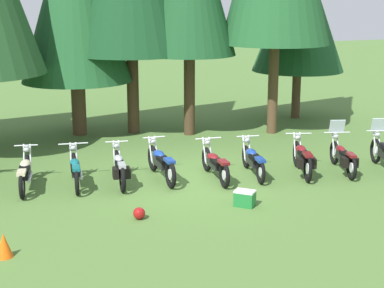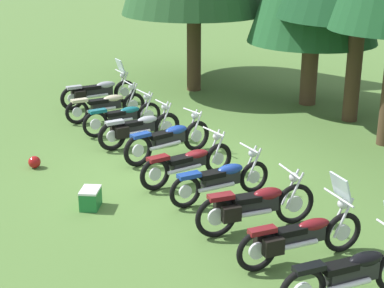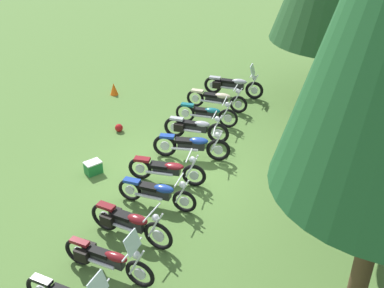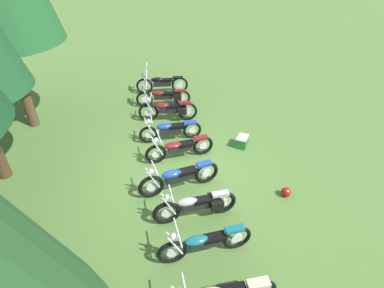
{
  "view_description": "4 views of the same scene",
  "coord_description": "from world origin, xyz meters",
  "px_view_note": "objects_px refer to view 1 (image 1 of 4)",
  "views": [
    {
      "loc": [
        -4.99,
        -14.76,
        4.89
      ],
      "look_at": [
        0.35,
        0.76,
        0.77
      ],
      "focal_mm": 56.78,
      "sensor_mm": 36.0,
      "label": 1
    },
    {
      "loc": [
        9.76,
        -7.03,
        4.85
      ],
      "look_at": [
        0.2,
        0.25,
        0.6
      ],
      "focal_mm": 55.36,
      "sensor_mm": 36.0,
      "label": 2
    },
    {
      "loc": [
        11.09,
        2.21,
        7.49
      ],
      "look_at": [
        -0.07,
        0.38,
        0.88
      ],
      "focal_mm": 42.98,
      "sensor_mm": 36.0,
      "label": 3
    },
    {
      "loc": [
        -6.97,
        2.23,
        6.25
      ],
      "look_at": [
        0.17,
        -0.45,
        0.84
      ],
      "focal_mm": 29.1,
      "sensor_mm": 36.0,
      "label": 4
    }
  ],
  "objects_px": {
    "pine_tree_6": "(300,8)",
    "motorcycle_6": "(253,160)",
    "motorcycle_5": "(215,163)",
    "motorcycle_4": "(161,162)",
    "motorcycle_7": "(303,158)",
    "motorcycle_3": "(120,168)",
    "traffic_cone": "(4,245)",
    "picnic_cooler": "(245,198)",
    "motorcycle_1": "(25,172)",
    "motorcycle_8": "(343,156)",
    "dropped_helmet": "(139,213)",
    "motorcycle_2": "(75,169)"
  },
  "relations": [
    {
      "from": "motorcycle_1",
      "to": "dropped_helmet",
      "type": "height_order",
      "value": "motorcycle_1"
    },
    {
      "from": "traffic_cone",
      "to": "dropped_helmet",
      "type": "relative_size",
      "value": 1.77
    },
    {
      "from": "motorcycle_5",
      "to": "motorcycle_6",
      "type": "height_order",
      "value": "motorcycle_5"
    },
    {
      "from": "motorcycle_6",
      "to": "motorcycle_8",
      "type": "relative_size",
      "value": 0.99
    },
    {
      "from": "motorcycle_8",
      "to": "dropped_helmet",
      "type": "distance_m",
      "value": 6.5
    },
    {
      "from": "motorcycle_4",
      "to": "pine_tree_6",
      "type": "relative_size",
      "value": 0.35
    },
    {
      "from": "motorcycle_3",
      "to": "pine_tree_6",
      "type": "height_order",
      "value": "pine_tree_6"
    },
    {
      "from": "motorcycle_2",
      "to": "picnic_cooler",
      "type": "distance_m",
      "value": 4.53
    },
    {
      "from": "motorcycle_5",
      "to": "picnic_cooler",
      "type": "distance_m",
      "value": 2.23
    },
    {
      "from": "motorcycle_7",
      "to": "dropped_helmet",
      "type": "distance_m",
      "value": 5.42
    },
    {
      "from": "motorcycle_2",
      "to": "dropped_helmet",
      "type": "bearing_deg",
      "value": -155.58
    },
    {
      "from": "motorcycle_4",
      "to": "pine_tree_6",
      "type": "bearing_deg",
      "value": -50.69
    },
    {
      "from": "motorcycle_5",
      "to": "traffic_cone",
      "type": "height_order",
      "value": "motorcycle_5"
    },
    {
      "from": "motorcycle_4",
      "to": "motorcycle_7",
      "type": "xyz_separation_m",
      "value": [
        3.78,
        -0.87,
        0.01
      ]
    },
    {
      "from": "motorcycle_1",
      "to": "motorcycle_8",
      "type": "height_order",
      "value": "motorcycle_8"
    },
    {
      "from": "motorcycle_2",
      "to": "dropped_helmet",
      "type": "xyz_separation_m",
      "value": [
        0.97,
        -2.87,
        -0.3
      ]
    },
    {
      "from": "pine_tree_6",
      "to": "motorcycle_6",
      "type": "bearing_deg",
      "value": -126.36
    },
    {
      "from": "motorcycle_8",
      "to": "motorcycle_6",
      "type": "bearing_deg",
      "value": 93.27
    },
    {
      "from": "traffic_cone",
      "to": "motorcycle_3",
      "type": "bearing_deg",
      "value": 50.67
    },
    {
      "from": "motorcycle_3",
      "to": "picnic_cooler",
      "type": "distance_m",
      "value": 3.56
    },
    {
      "from": "motorcycle_4",
      "to": "traffic_cone",
      "type": "relative_size",
      "value": 4.95
    },
    {
      "from": "motorcycle_7",
      "to": "dropped_helmet",
      "type": "bearing_deg",
      "value": 127.23
    },
    {
      "from": "picnic_cooler",
      "to": "motorcycle_1",
      "type": "bearing_deg",
      "value": 147.35
    },
    {
      "from": "motorcycle_6",
      "to": "pine_tree_6",
      "type": "distance_m",
      "value": 9.13
    },
    {
      "from": "picnic_cooler",
      "to": "traffic_cone",
      "type": "bearing_deg",
      "value": -168.44
    },
    {
      "from": "motorcycle_6",
      "to": "picnic_cooler",
      "type": "height_order",
      "value": "motorcycle_6"
    },
    {
      "from": "motorcycle_8",
      "to": "traffic_cone",
      "type": "xyz_separation_m",
      "value": [
        -9.17,
        -2.79,
        -0.22
      ]
    },
    {
      "from": "motorcycle_2",
      "to": "motorcycle_4",
      "type": "height_order",
      "value": "motorcycle_4"
    },
    {
      "from": "pine_tree_6",
      "to": "dropped_helmet",
      "type": "xyz_separation_m",
      "value": [
        -8.67,
        -8.88,
        -4.15
      ]
    },
    {
      "from": "traffic_cone",
      "to": "picnic_cooler",
      "type": "bearing_deg",
      "value": 11.56
    },
    {
      "from": "motorcycle_5",
      "to": "pine_tree_6",
      "type": "relative_size",
      "value": 0.34
    },
    {
      "from": "pine_tree_6",
      "to": "picnic_cooler",
      "type": "relative_size",
      "value": 11.81
    },
    {
      "from": "motorcycle_3",
      "to": "traffic_cone",
      "type": "bearing_deg",
      "value": 147.37
    },
    {
      "from": "motorcycle_1",
      "to": "motorcycle_6",
      "type": "height_order",
      "value": "motorcycle_1"
    },
    {
      "from": "motorcycle_5",
      "to": "motorcycle_7",
      "type": "relative_size",
      "value": 1.04
    },
    {
      "from": "motorcycle_6",
      "to": "picnic_cooler",
      "type": "distance_m",
      "value": 2.51
    },
    {
      "from": "motorcycle_7",
      "to": "picnic_cooler",
      "type": "bearing_deg",
      "value": 143.11
    },
    {
      "from": "motorcycle_3",
      "to": "dropped_helmet",
      "type": "relative_size",
      "value": 8.06
    },
    {
      "from": "motorcycle_1",
      "to": "traffic_cone",
      "type": "height_order",
      "value": "motorcycle_1"
    },
    {
      "from": "dropped_helmet",
      "to": "motorcycle_4",
      "type": "bearing_deg",
      "value": 64.48
    },
    {
      "from": "traffic_cone",
      "to": "dropped_helmet",
      "type": "distance_m",
      "value": 3.1
    },
    {
      "from": "motorcycle_6",
      "to": "picnic_cooler",
      "type": "relative_size",
      "value": 3.81
    },
    {
      "from": "motorcycle_2",
      "to": "motorcycle_8",
      "type": "bearing_deg",
      "value": -93.42
    },
    {
      "from": "motorcycle_4",
      "to": "dropped_helmet",
      "type": "bearing_deg",
      "value": 153.89
    },
    {
      "from": "motorcycle_3",
      "to": "picnic_cooler",
      "type": "xyz_separation_m",
      "value": [
        2.41,
        -2.6,
        -0.25
      ]
    },
    {
      "from": "motorcycle_1",
      "to": "motorcycle_3",
      "type": "bearing_deg",
      "value": -91.52
    },
    {
      "from": "motorcycle_3",
      "to": "traffic_cone",
      "type": "xyz_separation_m",
      "value": [
        -3.05,
        -3.72,
        -0.21
      ]
    },
    {
      "from": "motorcycle_7",
      "to": "pine_tree_6",
      "type": "bearing_deg",
      "value": -9.8
    },
    {
      "from": "motorcycle_1",
      "to": "motorcycle_6",
      "type": "relative_size",
      "value": 1.06
    },
    {
      "from": "motorcycle_1",
      "to": "motorcycle_6",
      "type": "bearing_deg",
      "value": -88.94
    }
  ]
}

